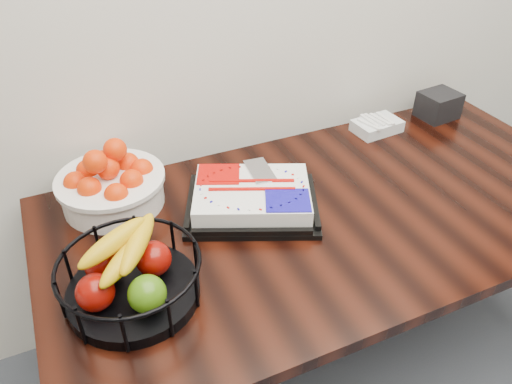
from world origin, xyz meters
name	(u,v)px	position (x,y,z in m)	size (l,w,h in m)	color
table	(335,228)	(0.00, 2.00, 0.66)	(1.80, 0.90, 0.75)	black
cake_tray	(252,198)	(-0.25, 2.11, 0.79)	(0.49, 0.44, 0.08)	black
tangerine_bowl	(110,180)	(-0.63, 2.30, 0.84)	(0.33, 0.33, 0.21)	white
fruit_basket	(130,275)	(-0.66, 1.89, 0.83)	(0.35, 0.35, 0.19)	black
fork_bag	(377,125)	(0.39, 2.35, 0.78)	(0.19, 0.13, 0.05)	silver
napkin_box	(438,105)	(0.68, 2.35, 0.80)	(0.15, 0.12, 0.10)	black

